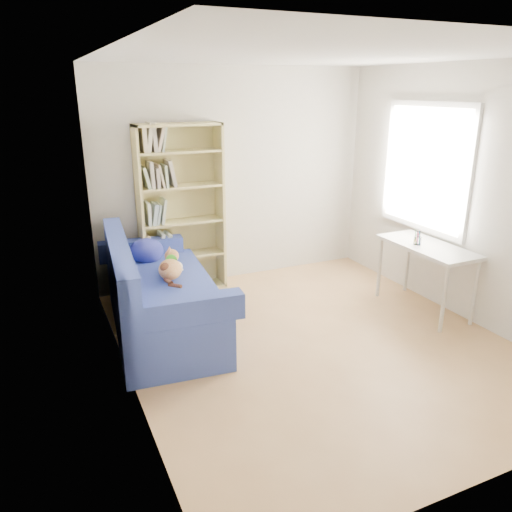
{
  "coord_description": "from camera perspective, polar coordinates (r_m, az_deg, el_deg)",
  "views": [
    {
      "loc": [
        -2.3,
        -3.69,
        2.35
      ],
      "look_at": [
        -0.47,
        0.33,
        0.85
      ],
      "focal_mm": 35.0,
      "sensor_mm": 36.0,
      "label": 1
    }
  ],
  "objects": [
    {
      "name": "room_shell",
      "position": [
        4.49,
        8.37,
        9.38
      ],
      "size": [
        3.54,
        4.04,
        2.62
      ],
      "color": "silver",
      "rests_on": "ground"
    },
    {
      "name": "ground",
      "position": [
        4.95,
        6.71,
        -9.77
      ],
      "size": [
        4.0,
        4.0,
        0.0
      ],
      "primitive_type": "plane",
      "color": "#AF804F",
      "rests_on": "ground"
    },
    {
      "name": "sofa",
      "position": [
        5.08,
        -11.2,
        -4.59
      ],
      "size": [
        1.12,
        2.07,
        0.98
      ],
      "rotation": [
        0.0,
        0.0,
        -0.09
      ],
      "color": "navy",
      "rests_on": "ground"
    },
    {
      "name": "bookshelf",
      "position": [
        5.92,
        -8.5,
        4.43
      ],
      "size": [
        0.99,
        0.31,
        1.98
      ],
      "color": "tan",
      "rests_on": "ground"
    },
    {
      "name": "desk",
      "position": [
        5.66,
        18.97,
        0.4
      ],
      "size": [
        0.51,
        1.12,
        0.75
      ],
      "color": "silver",
      "rests_on": "ground"
    },
    {
      "name": "pen_cup",
      "position": [
        5.61,
        18.0,
        1.83
      ],
      "size": [
        0.08,
        0.08,
        0.15
      ],
      "color": "white",
      "rests_on": "desk"
    }
  ]
}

